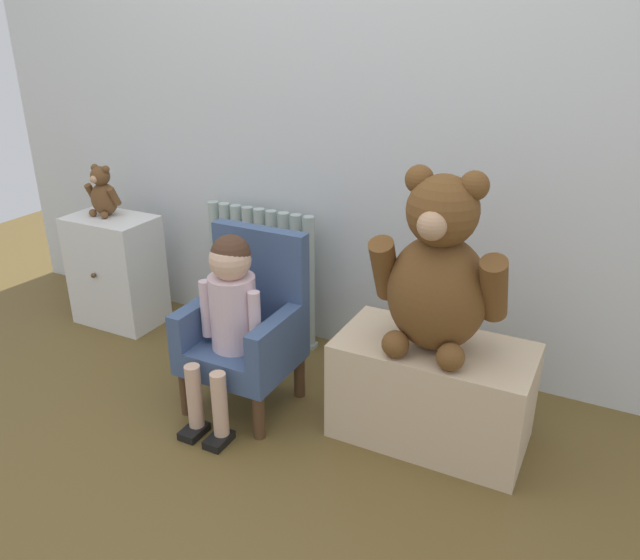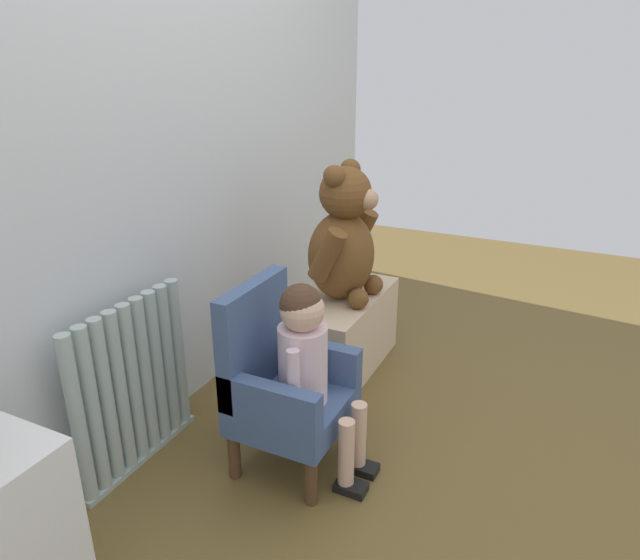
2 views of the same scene
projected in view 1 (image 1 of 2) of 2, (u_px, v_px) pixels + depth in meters
ground_plane at (205, 483)px, 2.04m from camera, size 6.00×6.00×0.00m
back_wall at (349, 73)px, 2.46m from camera, size 3.80×0.05×2.40m
radiator at (262, 275)px, 2.86m from camera, size 0.56×0.05×0.63m
small_dresser at (117, 270)px, 3.02m from camera, size 0.41×0.29×0.54m
child_armchair at (248, 326)px, 2.37m from camera, size 0.39×0.37×0.68m
child_figure at (229, 304)px, 2.22m from camera, size 0.25×0.35×0.71m
low_bench at (432, 391)px, 2.20m from camera, size 0.67×0.36×0.37m
large_teddy_bear at (438, 274)px, 2.01m from camera, size 0.45×0.31×0.61m
small_teddy_bear at (103, 193)px, 2.90m from camera, size 0.17×0.12×0.24m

